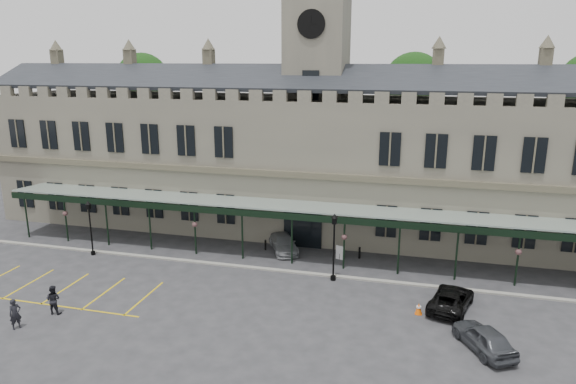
% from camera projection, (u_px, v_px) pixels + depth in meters
% --- Properties ---
extents(ground, '(140.00, 140.00, 0.00)m').
position_uv_depth(ground, '(265.00, 305.00, 32.84)').
color(ground, '#2E2E31').
extents(station_building, '(60.00, 10.36, 17.30)m').
position_uv_depth(station_building, '(316.00, 160.00, 46.12)').
color(station_building, '#625E51').
rests_on(station_building, ground).
extents(clock_tower, '(5.60, 5.60, 24.80)m').
position_uv_depth(clock_tower, '(317.00, 85.00, 44.53)').
color(clock_tower, '#625E51').
rests_on(clock_tower, ground).
extents(canopy, '(50.00, 4.10, 4.30)m').
position_uv_depth(canopy, '(293.00, 233.00, 39.23)').
color(canopy, '#8C9E93').
rests_on(canopy, ground).
extents(kerb, '(60.00, 0.40, 0.12)m').
position_uv_depth(kerb, '(286.00, 271.00, 37.98)').
color(kerb, gray).
rests_on(kerb, ground).
extents(parking_markings, '(16.00, 6.00, 0.01)m').
position_uv_depth(parking_markings, '(61.00, 291.00, 34.83)').
color(parking_markings, gold).
rests_on(parking_markings, ground).
extents(tree_behind_left, '(6.00, 6.00, 16.00)m').
position_uv_depth(tree_behind_left, '(143.00, 81.00, 58.37)').
color(tree_behind_left, '#332314').
rests_on(tree_behind_left, ground).
extents(tree_behind_mid, '(6.00, 6.00, 16.00)m').
position_uv_depth(tree_behind_mid, '(413.00, 85.00, 51.10)').
color(tree_behind_mid, '#332314').
rests_on(tree_behind_mid, ground).
extents(lamp_post_left, '(0.43, 0.43, 4.52)m').
position_uv_depth(lamp_post_left, '(90.00, 223.00, 40.66)').
color(lamp_post_left, black).
rests_on(lamp_post_left, ground).
extents(lamp_post_mid, '(0.47, 0.47, 4.97)m').
position_uv_depth(lamp_post_mid, '(334.00, 241.00, 35.86)').
color(lamp_post_mid, black).
rests_on(lamp_post_mid, ground).
extents(traffic_cone, '(0.46, 0.46, 0.73)m').
position_uv_depth(traffic_cone, '(419.00, 309.00, 31.66)').
color(traffic_cone, '#FF5F08').
rests_on(traffic_cone, ground).
extents(sign_board, '(0.64, 0.24, 1.13)m').
position_uv_depth(sign_board, '(340.00, 253.00, 40.25)').
color(sign_board, black).
rests_on(sign_board, ground).
extents(bollard_left, '(0.15, 0.15, 0.87)m').
position_uv_depth(bollard_left, '(265.00, 245.00, 42.27)').
color(bollard_left, black).
rests_on(bollard_left, ground).
extents(bollard_right, '(0.17, 0.17, 0.93)m').
position_uv_depth(bollard_right, '(359.00, 253.00, 40.47)').
color(bollard_right, black).
rests_on(bollard_right, ground).
extents(car_taxi, '(3.69, 4.90, 1.32)m').
position_uv_depth(car_taxi, '(283.00, 243.00, 42.06)').
color(car_taxi, '#979A9F').
rests_on(car_taxi, ground).
extents(car_van, '(3.35, 5.13, 1.31)m').
position_uv_depth(car_van, '(451.00, 299.00, 32.28)').
color(car_van, black).
rests_on(car_van, ground).
extents(car_right_a, '(3.51, 4.50, 1.43)m').
position_uv_depth(car_right_a, '(484.00, 338.00, 27.65)').
color(car_right_a, '#3B3E43').
rests_on(car_right_a, ground).
extents(person_a, '(0.71, 0.80, 1.84)m').
position_uv_depth(person_a, '(15.00, 314.00, 29.81)').
color(person_a, black).
rests_on(person_a, ground).
extents(person_b, '(0.98, 0.81, 1.85)m').
position_uv_depth(person_b, '(53.00, 300.00, 31.59)').
color(person_b, black).
rests_on(person_b, ground).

